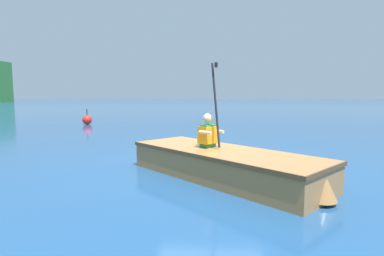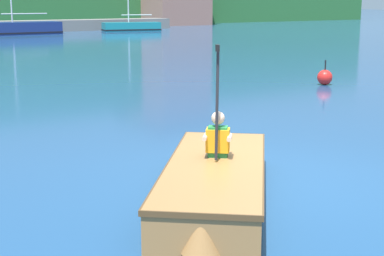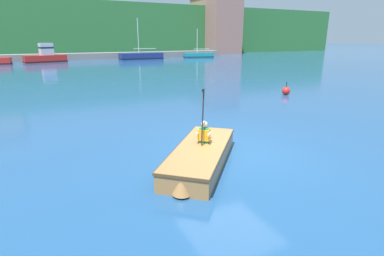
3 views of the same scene
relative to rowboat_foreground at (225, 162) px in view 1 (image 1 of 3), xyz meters
The scene contains 4 objects.
ground_plane 1.22m from the rowboat_foreground, 14.91° to the left, with size 300.00×300.00×0.00m, color navy.
rowboat_foreground is the anchor object (origin of this frame).
person_paddler 0.60m from the rowboat_foreground, 48.67° to the left, with size 0.46×0.46×1.41m.
channel_buoy 10.86m from the rowboat_foreground, 36.28° to the left, with size 0.44×0.44×0.72m.
Camera 1 is at (-5.94, -0.26, 1.33)m, focal length 28.00 mm.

